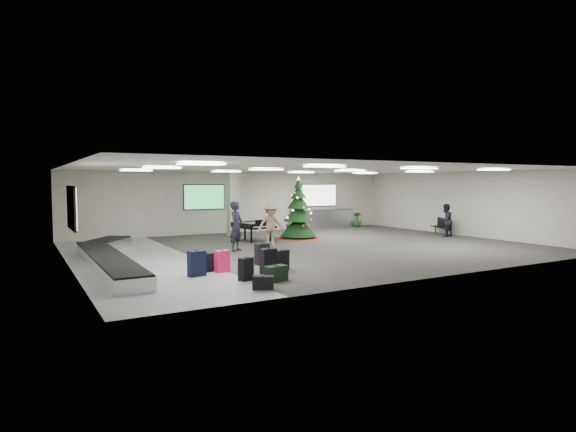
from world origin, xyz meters
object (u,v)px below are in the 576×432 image
service_counter (322,219)px  traveler_bench (446,220)px  baggage_carousel (108,257)px  pink_suitcase (222,261)px  traveler_a (236,226)px  grand_piano (253,225)px  potted_plant_right (357,220)px  potted_plant_left (289,223)px  christmas_tree (298,217)px  bench (442,225)px  traveler_b (271,225)px

service_counter → traveler_bench: traveler_bench is taller
baggage_carousel → pink_suitcase: pink_suitcase is taller
baggage_carousel → traveler_a: 4.90m
pink_suitcase → grand_piano: grand_piano is taller
traveler_a → potted_plant_right: traveler_a is taller
potted_plant_left → potted_plant_right: potted_plant_right is taller
grand_piano → traveler_a: size_ratio=1.02×
christmas_tree → traveler_a: bearing=-149.6°
potted_plant_right → bench: bearing=-75.6°
pink_suitcase → potted_plant_left: (7.85, 9.74, 0.07)m
traveler_bench → pink_suitcase: bearing=7.6°
grand_piano → traveler_a: 3.30m
traveler_b → potted_plant_right: 9.96m
potted_plant_right → pink_suitcase: bearing=-142.5°
pink_suitcase → service_counter: bearing=30.8°
christmas_tree → potted_plant_right: 6.83m
potted_plant_right → grand_piano: bearing=-159.6°
christmas_tree → service_counter: bearing=44.1°
pink_suitcase → traveler_b: size_ratio=0.37×
christmas_tree → bench: (7.35, -2.05, -0.54)m
christmas_tree → traveler_a: (-4.27, -2.50, -0.05)m
baggage_carousel → bench: 16.46m
potted_plant_right → christmas_tree: bearing=-151.8°
baggage_carousel → grand_piano: size_ratio=4.98×
service_counter → potted_plant_right: size_ratio=4.63×
pink_suitcase → traveler_a: (2.12, 3.82, 0.63)m
service_counter → bench: bearing=-57.8°
potted_plant_left → christmas_tree: bearing=-113.0°
bench → traveler_bench: (-0.86, -1.02, 0.34)m
traveler_a → traveler_b: (1.78, 0.53, -0.06)m
grand_piano → traveler_bench: 9.34m
grand_piano → traveler_a: (-1.98, -2.63, 0.25)m
potted_plant_right → traveler_b: bearing=-148.6°
pink_suitcase → traveler_b: 5.87m
service_counter → bench: size_ratio=2.94×
potted_plant_left → potted_plant_right: bearing=-2.7°
baggage_carousel → pink_suitcase: 4.20m
service_counter → potted_plant_right: service_counter is taller
bench → potted_plant_left: size_ratio=1.76×
bench → traveler_bench: traveler_bench is taller
bench → potted_plant_left: bench is taller
service_counter → traveler_b: bearing=-138.1°
bench → service_counter: bearing=139.7°
traveler_bench → grand_piano: bearing=-26.6°
pink_suitcase → potted_plant_left: 12.51m
potted_plant_left → traveler_bench: bearing=-52.3°
baggage_carousel → traveler_a: traveler_a is taller
service_counter → traveler_a: traveler_a is taller
christmas_tree → potted_plant_right: (6.00, 3.21, -0.57)m
pink_suitcase → grand_piano: bearing=43.9°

